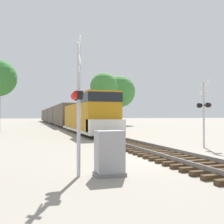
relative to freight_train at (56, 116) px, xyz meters
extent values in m
plane|color=gray|center=(0.00, -51.73, -2.01)|extent=(400.00, 400.00, 0.00)
cube|color=#42301E|center=(0.00, -55.03, -1.93)|extent=(2.60, 0.22, 0.16)
cube|color=#42301E|center=(0.00, -54.43, -1.93)|extent=(2.60, 0.22, 0.16)
cube|color=#42301E|center=(0.00, -53.83, -1.93)|extent=(2.60, 0.22, 0.16)
cube|color=#42301E|center=(0.00, -53.23, -1.93)|extent=(2.60, 0.22, 0.16)
cube|color=#42301E|center=(0.00, -52.63, -1.93)|extent=(2.60, 0.22, 0.16)
cube|color=#42301E|center=(0.00, -52.03, -1.93)|extent=(2.60, 0.22, 0.16)
cube|color=#42301E|center=(0.00, -51.43, -1.93)|extent=(2.60, 0.22, 0.16)
cube|color=#42301E|center=(0.00, -50.83, -1.93)|extent=(2.60, 0.22, 0.16)
cube|color=#42301E|center=(0.00, -50.23, -1.93)|extent=(2.60, 0.22, 0.16)
cube|color=#42301E|center=(0.00, -49.63, -1.93)|extent=(2.60, 0.22, 0.16)
cube|color=#42301E|center=(0.00, -49.03, -1.93)|extent=(2.60, 0.22, 0.16)
cube|color=#42301E|center=(0.00, -48.43, -1.93)|extent=(2.60, 0.22, 0.16)
cube|color=#42301E|center=(0.00, -47.83, -1.93)|extent=(2.60, 0.22, 0.16)
cube|color=#42301E|center=(0.00, -47.23, -1.93)|extent=(2.60, 0.22, 0.16)
cube|color=#42301E|center=(0.00, -46.63, -1.93)|extent=(2.60, 0.22, 0.16)
cube|color=#42301E|center=(0.00, -46.03, -1.93)|extent=(2.60, 0.22, 0.16)
cube|color=#42301E|center=(0.00, -45.43, -1.93)|extent=(2.60, 0.22, 0.16)
cube|color=#42301E|center=(0.00, -44.83, -1.93)|extent=(2.60, 0.22, 0.16)
cube|color=#42301E|center=(0.00, -44.23, -1.93)|extent=(2.60, 0.22, 0.16)
cube|color=#42301E|center=(0.00, -43.63, -1.93)|extent=(2.60, 0.22, 0.16)
cube|color=#42301E|center=(0.00, -43.03, -1.93)|extent=(2.60, 0.22, 0.16)
cube|color=#42301E|center=(0.00, -42.43, -1.93)|extent=(2.60, 0.22, 0.16)
cube|color=#42301E|center=(0.00, -41.83, -1.93)|extent=(2.60, 0.22, 0.16)
cube|color=#42301E|center=(0.00, -41.23, -1.93)|extent=(2.60, 0.22, 0.16)
cube|color=#42301E|center=(0.00, -40.63, -1.93)|extent=(2.60, 0.22, 0.16)
cube|color=#42301E|center=(0.00, -40.03, -1.93)|extent=(2.60, 0.22, 0.16)
cube|color=#42301E|center=(0.00, -39.43, -1.93)|extent=(2.60, 0.22, 0.16)
cube|color=#42301E|center=(0.00, -38.83, -1.93)|extent=(2.60, 0.22, 0.16)
cube|color=#42301E|center=(0.00, -38.23, -1.93)|extent=(2.60, 0.22, 0.16)
cube|color=#42301E|center=(0.00, -37.63, -1.93)|extent=(2.60, 0.22, 0.16)
cube|color=#42301E|center=(0.00, -37.03, -1.93)|extent=(2.60, 0.22, 0.16)
cube|color=#42301E|center=(0.00, -36.43, -1.93)|extent=(2.60, 0.22, 0.16)
cube|color=#42301E|center=(0.00, -35.83, -1.93)|extent=(2.60, 0.22, 0.16)
cube|color=#42301E|center=(0.00, -35.23, -1.93)|extent=(2.60, 0.22, 0.16)
cube|color=#42301E|center=(0.00, -34.63, -1.93)|extent=(2.60, 0.22, 0.16)
cube|color=#42301E|center=(0.00, -34.03, -1.93)|extent=(2.60, 0.22, 0.16)
cube|color=#42301E|center=(0.00, -33.43, -1.93)|extent=(2.60, 0.22, 0.16)
cube|color=#42301E|center=(0.00, -32.83, -1.93)|extent=(2.60, 0.22, 0.16)
cube|color=#42301E|center=(0.00, -32.23, -1.93)|extent=(2.60, 0.22, 0.16)
cube|color=slate|center=(-0.72, -51.73, -1.77)|extent=(0.07, 160.00, 0.15)
cube|color=slate|center=(0.72, -51.73, -1.77)|extent=(0.07, 160.00, 0.15)
cube|color=#B77A14|center=(0.00, -30.62, -0.20)|extent=(2.59, 12.04, 2.99)
cube|color=#B77A14|center=(0.00, -39.05, 0.22)|extent=(3.05, 3.78, 3.84)
cube|color=black|center=(0.00, -39.05, 1.57)|extent=(3.08, 3.82, 0.84)
cube|color=white|center=(0.00, -40.94, -1.03)|extent=(3.05, 1.72, 1.34)
cube|color=white|center=(0.00, -33.20, -1.58)|extent=(3.11, 16.86, 0.24)
cube|color=black|center=(0.00, -38.79, -1.51)|extent=(1.58, 2.20, 1.00)
cube|color=black|center=(0.00, -27.61, -1.51)|extent=(1.58, 2.20, 1.00)
cube|color=brown|center=(0.00, -15.66, 0.11)|extent=(2.90, 15.03, 3.62)
cube|color=black|center=(0.00, -20.54, -1.56)|extent=(1.58, 2.20, 0.90)
cube|color=black|center=(0.00, -10.77, -1.56)|extent=(1.58, 2.20, 0.90)
cube|color=brown|center=(0.00, 0.79, 0.11)|extent=(2.90, 15.03, 3.62)
cube|color=black|center=(0.00, -4.09, -1.56)|extent=(1.58, 2.20, 0.90)
cube|color=black|center=(0.00, 5.68, -1.56)|extent=(1.58, 2.20, 0.90)
cube|color=brown|center=(0.00, 17.25, 0.11)|extent=(2.90, 15.03, 3.62)
cube|color=black|center=(0.00, 12.36, -1.56)|extent=(1.58, 2.20, 0.90)
cube|color=black|center=(0.00, 22.13, -1.56)|extent=(1.58, 2.20, 0.90)
cube|color=brown|center=(0.00, 33.70, 0.11)|extent=(2.90, 15.03, 3.62)
cube|color=black|center=(0.00, 28.81, -1.56)|extent=(1.58, 2.20, 0.90)
cube|color=black|center=(0.00, 38.58, -1.56)|extent=(1.58, 2.20, 0.90)
cylinder|color=#B7B7BC|center=(-4.73, -53.96, 0.13)|extent=(0.12, 0.12, 4.29)
cube|color=white|center=(-4.73, -53.96, 1.98)|extent=(0.11, 0.93, 0.93)
cube|color=white|center=(-4.73, -53.96, 1.98)|extent=(0.11, 0.93, 0.93)
cube|color=black|center=(-4.73, -53.96, 0.59)|extent=(0.13, 0.86, 0.06)
cylinder|color=black|center=(-4.70, -53.61, 0.59)|extent=(0.20, 0.31, 0.30)
sphere|color=red|center=(-4.80, -53.61, 0.59)|extent=(0.26, 0.26, 0.26)
cylinder|color=black|center=(-4.73, -53.96, 0.59)|extent=(0.20, 0.31, 0.30)
sphere|color=red|center=(-4.83, -53.96, 0.59)|extent=(0.26, 0.26, 0.26)
cylinder|color=black|center=(-4.76, -54.31, 0.59)|extent=(0.20, 0.31, 0.30)
sphere|color=red|center=(-4.86, -54.30, 0.59)|extent=(0.26, 0.26, 0.26)
cube|color=white|center=(-4.73, -53.96, 1.43)|extent=(0.06, 0.32, 0.20)
cylinder|color=#B7B7BC|center=(4.00, -48.72, -0.01)|extent=(0.12, 0.12, 4.00)
cube|color=white|center=(4.00, -48.72, 1.70)|extent=(0.17, 0.92, 0.93)
cube|color=white|center=(4.00, -48.72, 1.70)|extent=(0.17, 0.92, 0.93)
cube|color=black|center=(4.00, -48.72, 0.59)|extent=(0.19, 0.86, 0.06)
cylinder|color=black|center=(4.06, -49.06, 0.59)|extent=(0.22, 0.32, 0.30)
sphere|color=red|center=(4.16, -49.05, 0.59)|extent=(0.26, 0.26, 0.26)
cylinder|color=black|center=(3.95, -48.37, 0.59)|extent=(0.22, 0.32, 0.30)
sphere|color=red|center=(4.05, -48.36, 0.59)|extent=(0.26, 0.26, 0.26)
cube|color=white|center=(4.00, -48.72, 1.15)|extent=(0.08, 0.32, 0.20)
cube|color=slate|center=(-3.75, -54.16, -1.95)|extent=(0.98, 0.67, 0.12)
cube|color=#939399|center=(-3.75, -54.16, -1.22)|extent=(0.89, 0.61, 1.34)
cylinder|color=brown|center=(6.75, -16.86, 0.86)|extent=(0.44, 0.44, 5.73)
sphere|color=#3D7F38|center=(6.75, -16.86, 5.22)|extent=(5.00, 5.00, 5.00)
cylinder|color=brown|center=(12.29, -9.68, 0.55)|extent=(0.57, 0.57, 5.11)
sphere|color=#3D7F38|center=(12.29, -9.68, 5.11)|extent=(6.68, 6.68, 6.68)
camera|label=1|loc=(-6.27, -62.29, -0.06)|focal=42.00mm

